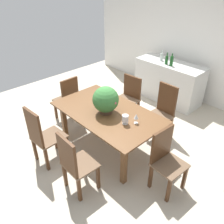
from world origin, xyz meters
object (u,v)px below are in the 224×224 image
at_px(chair_head_end, 68,98).
at_px(kitchen_counter, 168,82).
at_px(chair_near_right, 74,162).
at_px(wine_glass, 136,117).
at_px(chair_near_left, 42,135).
at_px(chair_far_left, 129,96).
at_px(chair_foot_end, 165,157).
at_px(wine_bottle_amber, 172,61).
at_px(wine_bottle_green, 167,60).
at_px(flower_centerpiece, 106,100).
at_px(crystal_vase_center_near, 125,119).
at_px(dining_table, 107,117).
at_px(chair_far_right, 163,109).
at_px(wine_bottle_clear, 161,57).
at_px(crystal_vase_left, 111,95).

distance_m(chair_head_end, kitchen_counter, 2.44).
distance_m(chair_near_right, wine_glass, 1.14).
relative_size(chair_near_left, chair_near_right, 1.05).
height_order(chair_far_left, chair_foot_end, chair_foot_end).
bearing_deg(kitchen_counter, wine_bottle_amber, -55.67).
bearing_deg(chair_far_left, wine_bottle_green, 83.26).
relative_size(flower_centerpiece, wine_bottle_green, 1.77).
height_order(chair_near_right, kitchen_counter, chair_near_right).
height_order(crystal_vase_center_near, wine_bottle_amber, wine_bottle_amber).
relative_size(dining_table, chair_far_left, 2.02).
distance_m(dining_table, chair_far_right, 1.09).
distance_m(chair_near_left, wine_bottle_clear, 3.32).
relative_size(chair_near_right, wine_glass, 6.16).
bearing_deg(chair_far_right, wine_bottle_green, 126.13).
xyz_separation_m(wine_glass, wine_bottle_clear, (-1.16, 2.18, 0.15)).
bearing_deg(chair_far_right, kitchen_counter, 121.97).
relative_size(chair_near_right, wine_bottle_clear, 4.24).
distance_m(chair_head_end, chair_near_right, 1.90).
xyz_separation_m(chair_near_left, crystal_vase_left, (0.15, 1.35, 0.28)).
relative_size(wine_glass, wine_bottle_green, 0.62).
xyz_separation_m(chair_far_right, crystal_vase_left, (-0.68, -0.67, 0.28)).
bearing_deg(chair_far_right, chair_head_end, -147.02).
relative_size(chair_foot_end, crystal_vase_left, 6.27).
bearing_deg(wine_bottle_amber, crystal_vase_left, -90.54).
xyz_separation_m(crystal_vase_center_near, wine_glass, (0.10, 0.14, 0.02)).
height_order(chair_far_right, crystal_vase_left, chair_far_right).
bearing_deg(kitchen_counter, wine_bottle_green, -104.84).
height_order(crystal_vase_center_near, wine_bottle_green, wine_bottle_green).
relative_size(chair_foot_end, crystal_vase_center_near, 6.33).
height_order(chair_head_end, kitchen_counter, chair_head_end).
bearing_deg(wine_glass, crystal_vase_center_near, -126.11).
xyz_separation_m(chair_far_right, chair_near_left, (-0.84, -2.02, 0.00)).
distance_m(chair_far_left, wine_bottle_green, 1.27).
distance_m(flower_centerpiece, crystal_vase_center_near, 0.47).
xyz_separation_m(crystal_vase_center_near, wine_bottle_green, (-0.83, 2.20, 0.19)).
relative_size(dining_table, chair_foot_end, 1.92).
xyz_separation_m(chair_far_left, wine_glass, (0.98, -0.90, 0.35)).
bearing_deg(wine_glass, wine_bottle_amber, 111.25).
bearing_deg(chair_near_left, crystal_vase_center_near, -135.23).
relative_size(chair_foot_end, flower_centerpiece, 2.10).
distance_m(chair_foot_end, chair_near_left, 1.91).
xyz_separation_m(chair_near_left, crystal_vase_center_near, (0.87, 0.97, 0.28)).
xyz_separation_m(crystal_vase_left, wine_bottle_amber, (0.02, 1.80, 0.20)).
bearing_deg(crystal_vase_center_near, wine_bottle_amber, 107.71).
xyz_separation_m(chair_near_left, wine_bottle_amber, (0.17, 3.16, 0.48)).
xyz_separation_m(kitchen_counter, wine_bottle_clear, (-0.26, -0.02, 0.55)).
height_order(dining_table, crystal_vase_left, crystal_vase_left).
relative_size(crystal_vase_left, wine_bottle_clear, 0.66).
bearing_deg(wine_bottle_clear, wine_glass, -61.94).
xyz_separation_m(crystal_vase_center_near, wine_bottle_amber, (-0.70, 2.19, 0.20)).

